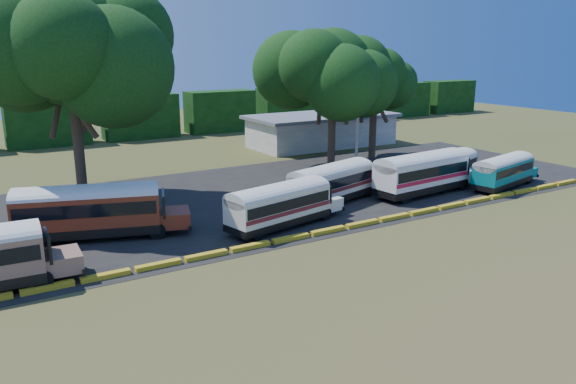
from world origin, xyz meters
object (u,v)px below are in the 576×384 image
bus_teal (504,170)px  tree_west (69,44)px  bus_cream_west (281,203)px  bus_white_red (423,171)px  bus_red (92,208)px

bus_teal → tree_west: size_ratio=0.53×
bus_cream_west → bus_white_red: bearing=-6.3°
bus_teal → tree_west: bearing=146.5°
bus_white_red → bus_teal: bearing=-19.8°
bus_white_red → bus_teal: 8.19m
bus_white_red → tree_west: 30.02m
bus_cream_west → bus_white_red: size_ratio=0.88×
bus_cream_west → tree_west: bearing=118.8°
bus_cream_west → bus_teal: bus_cream_west is taller
bus_white_red → bus_teal: (7.91, -2.09, -0.37)m
tree_west → bus_cream_west: bearing=-49.2°
bus_cream_west → bus_red: bearing=147.1°
bus_cream_west → bus_teal: bearing=-13.5°
bus_teal → bus_white_red: bearing=152.9°
bus_cream_west → bus_white_red: (15.08, 1.51, 0.26)m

